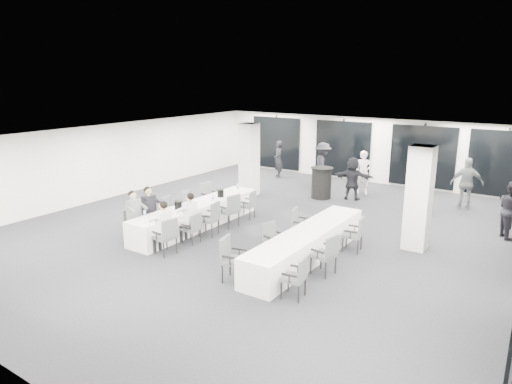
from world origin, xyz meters
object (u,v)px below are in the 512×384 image
at_px(chair_main_left_fourth, 190,203).
at_px(chair_main_right_far, 249,203).
at_px(chair_side_left_far, 299,222).
at_px(chair_side_right_near, 297,275).
at_px(chair_main_right_fourth, 231,208).
at_px(chair_main_right_near, 167,234).
at_px(chair_main_right_mid, 211,217).
at_px(standing_guest_h, 512,206).
at_px(chair_side_left_mid, 273,237).
at_px(standing_guest_a, 363,170).
at_px(chair_main_right_second, 193,226).
at_px(ice_bucket_near, 178,205).
at_px(standing_guest_d, 467,180).
at_px(cocktail_table, 321,183).
at_px(chair_main_left_near, 132,222).
at_px(chair_main_left_second, 147,216).
at_px(chair_side_left_near, 231,256).
at_px(chair_side_right_far, 356,232).
at_px(chair_main_left_mid, 170,209).
at_px(standing_guest_f, 353,176).
at_px(banquet_table_side, 307,245).
at_px(chair_main_left_far, 209,195).
at_px(standing_guest_e, 426,189).
at_px(ice_bucket_far, 221,193).
at_px(banquet_table_main, 198,215).
at_px(standing_guest_g, 278,157).
at_px(chair_side_right_mid, 327,252).

xyz_separation_m(chair_main_left_fourth, chair_main_right_far, (1.66, 1.02, 0.01)).
relative_size(chair_side_left_far, chair_side_right_near, 1.00).
xyz_separation_m(chair_main_right_fourth, chair_side_right_near, (3.96, -2.95, -0.07)).
bearing_deg(chair_side_right_near, chair_main_right_near, 79.13).
bearing_deg(chair_main_right_mid, standing_guest_h, -69.21).
height_order(chair_side_left_mid, standing_guest_a, standing_guest_a).
xyz_separation_m(chair_main_right_second, ice_bucket_near, (-0.85, 0.34, 0.39)).
bearing_deg(standing_guest_d, chair_main_right_fourth, 30.84).
distance_m(cocktail_table, standing_guest_h, 6.52).
bearing_deg(chair_main_left_near, chair_main_left_second, 173.65).
relative_size(cocktail_table, chair_main_left_near, 1.33).
bearing_deg(chair_main_right_far, chair_main_left_near, 143.35).
bearing_deg(chair_side_left_near, chair_side_right_far, 139.09).
relative_size(chair_side_left_mid, chair_side_right_far, 0.93).
height_order(chair_main_left_mid, standing_guest_f, standing_guest_f).
bearing_deg(chair_side_left_mid, chair_main_left_second, -69.52).
relative_size(banquet_table_side, chair_side_right_near, 5.44).
relative_size(chair_main_right_near, chair_side_right_near, 1.07).
distance_m(chair_main_left_near, chair_main_left_mid, 1.51).
distance_m(chair_main_left_far, chair_main_right_fourth, 1.94).
bearing_deg(banquet_table_side, standing_guest_a, 100.28).
bearing_deg(standing_guest_e, ice_bucket_far, 121.17).
distance_m(chair_side_left_mid, standing_guest_a, 7.50).
bearing_deg(banquet_table_side, chair_main_right_near, -149.96).
bearing_deg(standing_guest_d, ice_bucket_near, 32.41).
distance_m(chair_side_left_far, standing_guest_e, 5.10).
height_order(chair_main_right_far, standing_guest_e, standing_guest_e).
bearing_deg(standing_guest_a, chair_side_left_near, -105.77).
height_order(chair_main_left_mid, ice_bucket_near, ice_bucket_near).
relative_size(chair_side_left_near, chair_side_right_near, 1.11).
height_order(chair_main_left_second, chair_main_right_far, chair_main_left_second).
bearing_deg(standing_guest_f, chair_main_right_far, 54.87).
distance_m(chair_main_right_second, standing_guest_d, 9.71).
bearing_deg(standing_guest_d, standing_guest_h, 106.07).
relative_size(chair_main_left_near, chair_side_right_near, 0.97).
xyz_separation_m(standing_guest_d, ice_bucket_near, (-6.47, -7.56, -0.15)).
distance_m(banquet_table_main, chair_main_left_far, 1.77).
bearing_deg(chair_side_left_far, banquet_table_side, 25.09).
height_order(chair_main_left_near, chair_side_left_far, chair_side_left_far).
relative_size(chair_main_right_fourth, standing_guest_d, 0.51).
distance_m(chair_main_left_fourth, chair_main_left_far, 0.99).
height_order(chair_main_left_near, chair_main_left_far, chair_main_left_far).
xyz_separation_m(chair_main_left_near, standing_guest_g, (-0.85, 9.39, 0.45)).
height_order(banquet_table_main, chair_side_right_mid, chair_side_right_mid).
bearing_deg(chair_main_right_fourth, standing_guest_h, -52.21).
height_order(chair_main_right_near, ice_bucket_near, ice_bucket_near).
height_order(standing_guest_d, ice_bucket_far, standing_guest_d).
bearing_deg(chair_main_left_second, standing_guest_h, 128.66).
xyz_separation_m(cocktail_table, ice_bucket_near, (-1.63, -6.07, 0.28)).
bearing_deg(chair_main_right_fourth, chair_side_left_near, -132.28).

